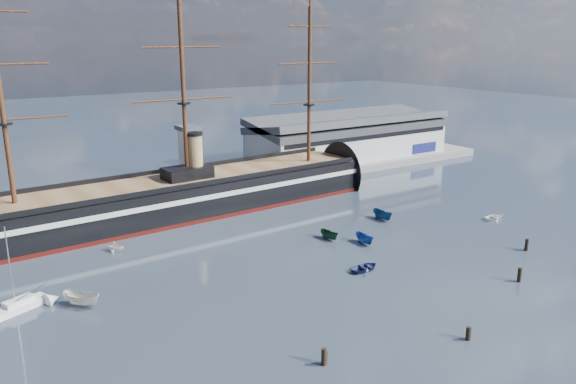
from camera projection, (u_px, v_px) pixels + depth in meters
ground at (248, 236)px, 108.26m from camera, size 600.00×600.00×0.00m
quay at (212, 188)px, 142.51m from camera, size 180.00×18.00×2.00m
warehouse at (349, 137)px, 169.23m from camera, size 63.00×21.00×11.60m
quay_tower at (190, 156)px, 133.78m from camera, size 5.00×5.00×15.00m
warship at (172, 198)px, 119.46m from camera, size 113.22×20.14×53.94m
sailboat at (19, 305)px, 78.41m from camera, size 8.08×5.01×12.46m
motorboat_a at (83, 306)px, 79.73m from camera, size 7.23×6.21×2.82m
motorboat_b at (365, 270)px, 92.04m from camera, size 1.52×3.33×1.52m
motorboat_c at (329, 239)px, 106.34m from camera, size 5.44×2.39×2.12m
motorboat_d at (116, 251)px, 100.34m from camera, size 5.64×5.49×2.01m
motorboat_e at (495, 219)px, 117.98m from camera, size 1.43×3.25×1.49m
motorboat_f at (382, 220)px, 117.88m from camera, size 6.28×2.32×2.51m
motorboat_g at (364, 244)px, 104.11m from camera, size 5.78×2.48×2.26m
piling_near_left at (324, 365)px, 65.42m from camera, size 0.64×0.64×2.87m
piling_near_mid at (468, 340)px, 70.83m from camera, size 0.64×0.64×2.52m
piling_near_right at (519, 282)px, 87.79m from camera, size 0.64×0.64×3.05m
piling_far_right at (526, 251)px, 100.71m from camera, size 0.64×0.64×2.94m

